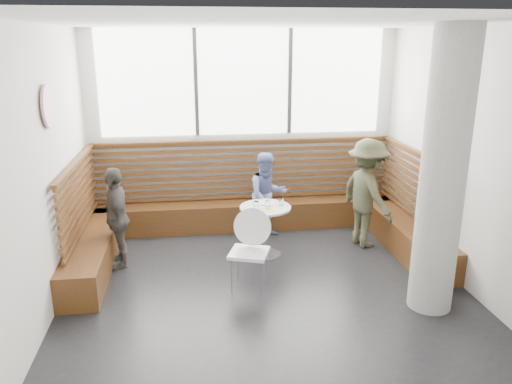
{
  "coord_description": "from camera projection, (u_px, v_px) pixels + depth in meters",
  "views": [
    {
      "loc": [
        -0.9,
        -5.55,
        3.02
      ],
      "look_at": [
        0.0,
        1.0,
        1.0
      ],
      "focal_mm": 35.0,
      "sensor_mm": 36.0,
      "label": 1
    }
  ],
  "objects": [
    {
      "name": "booth",
      "position": [
        249.0,
        214.0,
        7.82
      ],
      "size": [
        5.0,
        2.5,
        1.44
      ],
      "color": "#442711",
      "rests_on": "ground"
    },
    {
      "name": "plate_near",
      "position": [
        259.0,
        203.0,
        7.21
      ],
      "size": [
        0.18,
        0.18,
        0.01
      ],
      "primitive_type": "cylinder",
      "color": "white",
      "rests_on": "cafe_table"
    },
    {
      "name": "adult_man",
      "position": [
        367.0,
        193.0,
        7.45
      ],
      "size": [
        0.89,
        1.19,
        1.65
      ],
      "primitive_type": "imported",
      "rotation": [
        0.0,
        0.0,
        1.86
      ],
      "color": "#3F412B",
      "rests_on": "ground"
    },
    {
      "name": "cafe_chair",
      "position": [
        248.0,
        243.0,
        6.22
      ],
      "size": [
        0.48,
        0.47,
        1.0
      ],
      "rotation": [
        0.0,
        0.0,
        -0.34
      ],
      "color": "white",
      "rests_on": "ground"
    },
    {
      "name": "menu_card",
      "position": [
        269.0,
        209.0,
        6.96
      ],
      "size": [
        0.22,
        0.17,
        0.0
      ],
      "primitive_type": "cube",
      "rotation": [
        0.0,
        0.0,
        -0.23
      ],
      "color": "#A5C64C",
      "rests_on": "cafe_table"
    },
    {
      "name": "cafe_table",
      "position": [
        265.0,
        221.0,
        7.15
      ],
      "size": [
        0.73,
        0.73,
        0.75
      ],
      "color": "silver",
      "rests_on": "ground"
    },
    {
      "name": "child_back",
      "position": [
        267.0,
        195.0,
        7.83
      ],
      "size": [
        0.77,
        0.67,
        1.36
      ],
      "primitive_type": "imported",
      "rotation": [
        0.0,
        0.0,
        0.26
      ],
      "color": "#6471AE",
      "rests_on": "ground"
    },
    {
      "name": "glass_right",
      "position": [
        281.0,
        201.0,
        7.14
      ],
      "size": [
        0.07,
        0.07,
        0.1
      ],
      "primitive_type": "cylinder",
      "color": "white",
      "rests_on": "cafe_table"
    },
    {
      "name": "glass_left",
      "position": [
        256.0,
        205.0,
        6.95
      ],
      "size": [
        0.07,
        0.07,
        0.12
      ],
      "primitive_type": "cylinder",
      "color": "white",
      "rests_on": "cafe_table"
    },
    {
      "name": "concrete_column",
      "position": [
        443.0,
        175.0,
        5.46
      ],
      "size": [
        0.5,
        0.5,
        3.2
      ],
      "primitive_type": "cylinder",
      "color": "gray",
      "rests_on": "ground"
    },
    {
      "name": "plate_far",
      "position": [
        267.0,
        204.0,
        7.19
      ],
      "size": [
        0.21,
        0.21,
        0.02
      ],
      "primitive_type": "cylinder",
      "color": "white",
      "rests_on": "cafe_table"
    },
    {
      "name": "room",
      "position": [
        268.0,
        167.0,
        5.79
      ],
      "size": [
        5.0,
        5.0,
        3.2
      ],
      "color": "silver",
      "rests_on": "ground"
    },
    {
      "name": "glass_mid",
      "position": [
        268.0,
        205.0,
        7.0
      ],
      "size": [
        0.07,
        0.07,
        0.11
      ],
      "primitive_type": "cylinder",
      "color": "white",
      "rests_on": "cafe_table"
    },
    {
      "name": "child_left",
      "position": [
        117.0,
        217.0,
        6.8
      ],
      "size": [
        0.53,
        0.88,
        1.4
      ],
      "primitive_type": "imported",
      "rotation": [
        0.0,
        0.0,
        -1.34
      ],
      "color": "#4B4944",
      "rests_on": "ground"
    },
    {
      "name": "wall_art",
      "position": [
        48.0,
        106.0,
        5.64
      ],
      "size": [
        0.03,
        0.5,
        0.5
      ],
      "primitive_type": "cylinder",
      "rotation": [
        0.0,
        1.57,
        0.0
      ],
      "color": "white",
      "rests_on": "room"
    }
  ]
}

